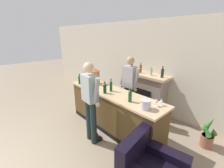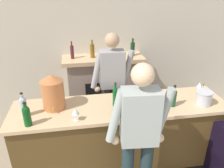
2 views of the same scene
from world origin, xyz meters
name	(u,v)px [view 2 (image 2 of 2)]	position (x,y,z in m)	size (l,w,h in m)	color
wall_back_panel	(91,44)	(0.00, 4.12, 1.38)	(12.00, 0.07, 2.75)	beige
bar_counter	(120,136)	(0.25, 2.46, 0.50)	(2.76, 0.70, 1.00)	#503A1B
fireplace_stone	(104,86)	(0.20, 3.86, 0.61)	(1.46, 0.52, 1.52)	gray
potted_plant_corner	(203,102)	(2.12, 3.49, 0.28)	(0.32, 0.38, 0.67)	#9C5942
person_customer	(138,139)	(0.29, 1.78, 1.01)	(0.66, 0.33, 1.81)	#1D2D32
person_bartender	(112,85)	(0.24, 3.08, 1.00)	(0.66, 0.30, 1.79)	#3F3E39
copper_dispenser	(53,92)	(-0.58, 2.54, 1.23)	(0.28, 0.31, 0.45)	#BE6C3B
ice_bucket_steel	(204,98)	(1.29, 2.32, 1.09)	(0.21, 0.21, 0.18)	silver
wine_bottle_merlot_tall	(24,106)	(-0.91, 2.41, 1.14)	(0.08, 0.08, 0.30)	#A7B2C3
wine_bottle_riesling_slim	(27,115)	(-0.84, 2.21, 1.13)	(0.08, 0.08, 0.29)	#0E4617
wine_bottle_port_short	(119,104)	(0.18, 2.27, 1.13)	(0.08, 0.08, 0.29)	#104420
wine_bottle_cabernet_heavy	(115,96)	(0.17, 2.47, 1.14)	(0.07, 0.07, 0.32)	#0E4B1D
wine_bottle_burgundy_dark	(174,97)	(0.89, 2.34, 1.13)	(0.07, 0.07, 0.29)	#184927
wine_glass_front_left	(200,87)	(1.37, 2.55, 1.12)	(0.07, 0.07, 0.17)	silver
wine_glass_front_right	(199,85)	(1.42, 2.66, 1.10)	(0.07, 0.07, 0.15)	silver
wine_glass_mid_counter	(75,111)	(-0.32, 2.22, 1.12)	(0.09, 0.09, 0.16)	silver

